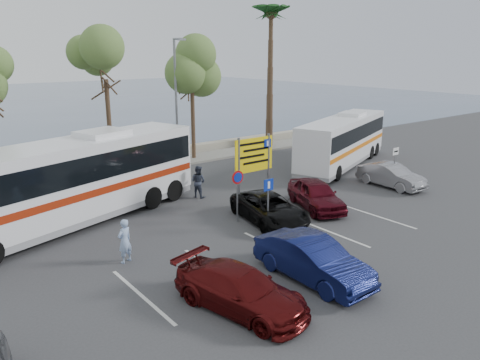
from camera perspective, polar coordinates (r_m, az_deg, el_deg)
ground at (r=19.72m, az=5.36°, el=-6.58°), size 120.00×120.00×0.00m
kerb_strip at (r=30.88m, az=-12.69°, el=1.41°), size 44.00×2.40×0.15m
seawall at (r=32.61m, az=-14.23°, el=2.46°), size 48.00×0.80×0.60m
tree_mid at (r=29.41m, az=-16.17°, el=13.48°), size 3.20×3.20×8.00m
tree_right at (r=32.18m, az=-5.92°, el=13.24°), size 3.20×3.20×7.40m
palm_tree at (r=36.46m, az=3.81°, el=19.37°), size 4.80×4.80×11.20m
street_lamp_right at (r=31.09m, az=-7.74°, el=10.21°), size 0.45×1.15×8.01m
direction_sign at (r=21.91m, az=1.72°, el=2.41°), size 2.20×0.12×3.60m
sign_no_stop at (r=20.54m, az=-0.31°, el=-0.94°), size 0.60×0.08×2.35m
sign_parking at (r=19.64m, az=3.46°, el=-2.07°), size 0.50×0.07×2.25m
sign_taxi at (r=27.48m, az=18.34°, el=2.16°), size 0.50×0.07×2.20m
lane_markings at (r=18.32m, az=4.89°, el=-8.33°), size 12.02×4.20×0.01m
coach_bus_left at (r=21.38m, az=-19.94°, el=-0.54°), size 12.83×6.27×3.93m
coach_bus_right at (r=31.57m, az=12.42°, el=4.50°), size 10.92×5.99×3.37m
car_blue at (r=15.87m, az=8.84°, el=-9.55°), size 1.55×4.37×1.44m
car_maroon at (r=14.06m, az=0.03°, el=-13.22°), size 2.72×4.65×1.27m
car_red at (r=22.84m, az=9.24°, el=-1.75°), size 3.05×4.40×1.39m
suv_black at (r=20.85m, az=3.59°, el=-3.47°), size 2.94×4.80×1.24m
car_silver_b at (r=27.47m, az=17.92°, el=0.53°), size 1.53×3.99×1.30m
pedestrian_near at (r=17.35m, az=-13.89°, el=-7.23°), size 0.69×0.57×1.64m
pedestrian_far at (r=24.31m, az=-5.12°, el=-0.19°), size 0.90×1.00×1.68m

